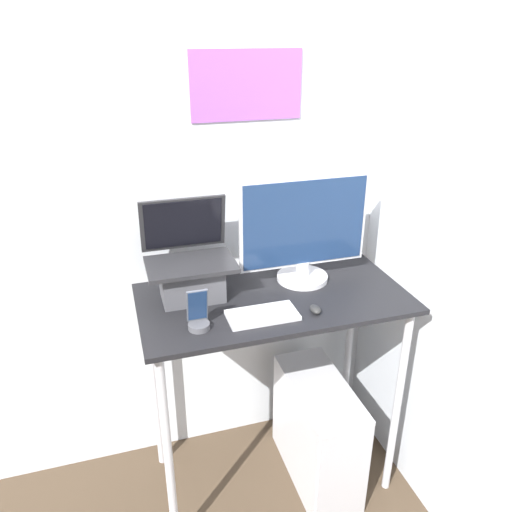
# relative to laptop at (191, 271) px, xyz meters

# --- Properties ---
(wall_back) EXTENTS (6.00, 0.06, 2.60)m
(wall_back) POSITION_rel_laptop_xyz_m (0.30, 0.25, 0.26)
(wall_back) COLOR silver
(wall_back) RESTS_ON ground_plane
(wall_side_right) EXTENTS (0.05, 6.00, 2.60)m
(wall_side_right) POSITION_rel_laptop_xyz_m (0.90, -0.36, 0.26)
(wall_side_right) COLOR silver
(wall_side_right) RESTS_ON ground_plane
(desk) EXTENTS (1.03, 0.53, 0.93)m
(desk) POSITION_rel_laptop_xyz_m (0.30, -0.10, -0.24)
(desk) COLOR black
(desk) RESTS_ON ground_plane
(laptop) EXTENTS (0.33, 0.27, 0.36)m
(laptop) POSITION_rel_laptop_xyz_m (0.00, 0.00, 0.00)
(laptop) COLOR #4C4C51
(laptop) RESTS_ON desk
(monitor) EXTENTS (0.53, 0.21, 0.43)m
(monitor) POSITION_rel_laptop_xyz_m (0.46, 0.01, 0.10)
(monitor) COLOR silver
(monitor) RESTS_ON desk
(keyboard) EXTENTS (0.25, 0.13, 0.02)m
(keyboard) POSITION_rel_laptop_xyz_m (0.21, -0.23, -0.10)
(keyboard) COLOR silver
(keyboard) RESTS_ON desk
(mouse) EXTENTS (0.04, 0.06, 0.03)m
(mouse) POSITION_rel_laptop_xyz_m (0.40, -0.25, -0.09)
(mouse) COLOR #262626
(mouse) RESTS_ON desk
(cell_phone) EXTENTS (0.07, 0.07, 0.15)m
(cell_phone) POSITION_rel_laptop_xyz_m (-0.02, -0.23, -0.06)
(cell_phone) COLOR #4C4C51
(cell_phone) RESTS_ON desk
(computer_tower) EXTENTS (0.23, 0.53, 0.50)m
(computer_tower) POSITION_rel_laptop_xyz_m (0.50, -0.15, -0.79)
(computer_tower) COLOR silver
(computer_tower) RESTS_ON ground_plane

